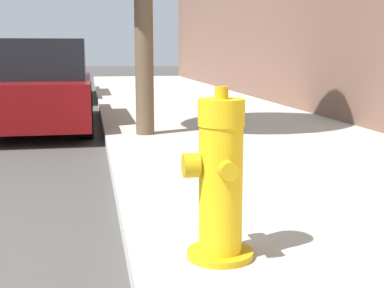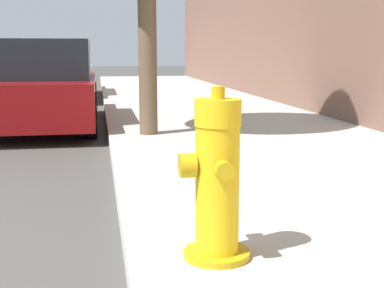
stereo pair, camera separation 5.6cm
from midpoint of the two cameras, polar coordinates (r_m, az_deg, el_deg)
name	(u,v)px [view 2 (the right image)]	position (r m, az deg, el deg)	size (l,w,h in m)	color
fire_hydrant	(217,182)	(2.73, 3.23, -4.03)	(0.37, 0.36, 0.89)	#C39C11
parked_car_near	(41,86)	(8.74, -15.61, 5.97)	(1.70, 4.01, 1.37)	maroon
parked_car_mid	(56,73)	(14.09, -14.18, 7.33)	(1.80, 4.38, 1.32)	silver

